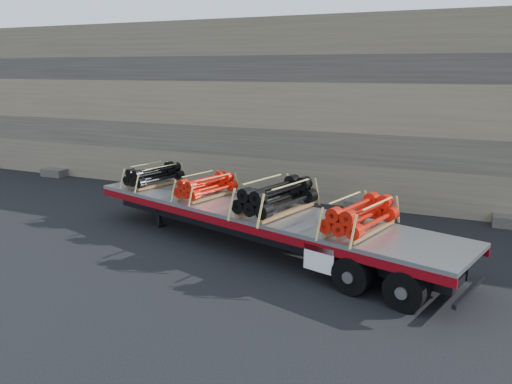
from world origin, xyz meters
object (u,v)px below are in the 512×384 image
(trailer, at_px, (259,228))
(bundle_front, at_px, (154,176))
(bundle_midfront, at_px, (207,187))
(bundle_midrear, at_px, (276,198))
(bundle_rear, at_px, (361,216))

(trailer, bearing_deg, bundle_front, 180.00)
(bundle_midfront, bearing_deg, trailer, 0.00)
(bundle_midrear, bearing_deg, bundle_front, 180.00)
(bundle_rear, bearing_deg, bundle_midrear, 180.00)
(bundle_midfront, xyz_separation_m, bundle_midrear, (2.63, -0.74, 0.09))
(bundle_midrear, bearing_deg, bundle_midfront, -180.00)
(bundle_front, distance_m, bundle_midrear, 5.26)
(bundle_front, xyz_separation_m, bundle_midrear, (5.06, -1.42, 0.09))
(bundle_midfront, bearing_deg, bundle_rear, 0.00)
(trailer, height_order, bundle_midfront, bundle_midfront)
(trailer, bearing_deg, bundle_midfront, -180.00)
(bundle_front, relative_size, bundle_rear, 0.88)
(bundle_front, distance_m, bundle_rear, 7.85)
(trailer, relative_size, bundle_midfront, 6.34)
(bundle_front, xyz_separation_m, bundle_rear, (7.56, -2.13, 0.04))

